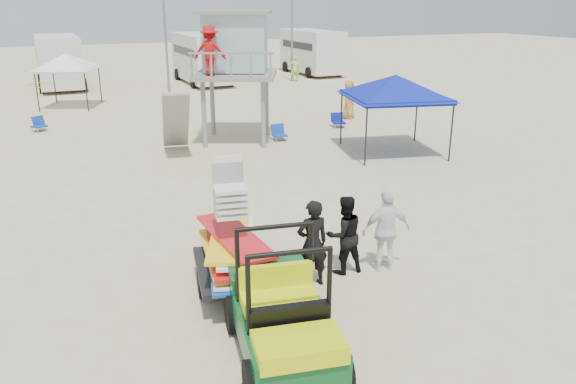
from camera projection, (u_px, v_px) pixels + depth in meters
name	position (u px, v px, depth m)	size (l,w,h in m)	color
ground	(329.00, 311.00, 10.24)	(140.00, 140.00, 0.00)	beige
utility_cart	(281.00, 306.00, 8.57)	(1.79, 2.90, 2.06)	#0B4C1F
surf_trailer	(233.00, 247.00, 10.59)	(1.76, 2.75, 2.40)	black
man_left	(312.00, 243.00, 10.93)	(0.65, 0.43, 1.79)	black
man_mid	(344.00, 235.00, 11.49)	(0.81, 0.63, 1.67)	black
man_right	(386.00, 230.00, 11.58)	(1.04, 0.43, 1.77)	white
lifeguard_tower	(232.00, 48.00, 21.59)	(4.07, 4.07, 4.91)	gray
canopy_blue	(396.00, 79.00, 20.10)	(3.91, 3.91, 3.27)	black
canopy_white_c	(66.00, 56.00, 28.95)	(3.42, 3.42, 3.21)	black
umbrella_b	(43.00, 97.00, 27.76)	(1.82, 1.85, 1.67)	yellow
beach_chair_a	(39.00, 124.00, 24.31)	(0.73, 0.82, 0.64)	#0E3C9F
beach_chair_b	(279.00, 132.00, 22.71)	(0.58, 0.62, 0.64)	#103EB2
beach_chair_c	(338.00, 120.00, 25.05)	(0.66, 0.72, 0.64)	#0E1498
rv_mid_left	(58.00, 60.00, 35.80)	(2.65, 6.50, 3.25)	silver
rv_mid_right	(202.00, 56.00, 37.92)	(2.64, 7.00, 3.25)	silver
rv_far_right	(312.00, 50.00, 42.65)	(2.64, 6.60, 3.25)	silver
light_pole_left	(165.00, 25.00, 33.48)	(0.14, 0.14, 8.00)	slate
light_pole_right	(292.00, 22.00, 38.20)	(0.14, 0.14, 8.00)	slate
distant_beachgoers	(142.00, 102.00, 25.95)	(22.18, 13.74, 1.82)	#B38433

